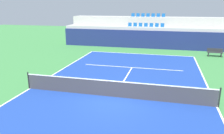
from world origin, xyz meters
TOP-DOWN VIEW (x-y plane):
  - ground_plane at (0.00, 0.00)m, footprint 80.00×80.00m
  - court_surface at (0.00, 0.00)m, footprint 11.00×24.00m
  - baseline_far at (0.00, 11.95)m, footprint 11.00×0.10m
  - sideline_left at (-5.45, 0.00)m, footprint 0.10×24.00m
  - sideline_right at (5.45, 0.00)m, footprint 0.10×24.00m
  - service_line_far at (0.00, 6.40)m, footprint 8.26×0.10m
  - centre_service_line at (0.00, 3.20)m, footprint 0.10×6.40m
  - back_wall at (0.00, 15.35)m, footprint 20.35×0.30m
  - stands_tier_lower at (0.00, 16.70)m, footprint 20.35×2.40m
  - stands_tier_upper at (0.00, 19.10)m, footprint 20.35×2.40m
  - seating_row_lower at (0.00, 16.80)m, footprint 4.48×0.44m
  - seating_row_upper at (0.00, 19.20)m, footprint 4.48×0.44m
  - tennis_net at (0.00, 0.00)m, footprint 11.08×0.08m
  - player_bench at (7.48, 12.50)m, footprint 1.50×0.40m

SIDE VIEW (x-z plane):
  - ground_plane at x=0.00m, z-range 0.00..0.00m
  - court_surface at x=0.00m, z-range 0.00..0.01m
  - baseline_far at x=0.00m, z-range 0.01..0.01m
  - sideline_left at x=-5.45m, z-range 0.01..0.01m
  - sideline_right at x=5.45m, z-range 0.01..0.01m
  - service_line_far at x=0.00m, z-range 0.01..0.01m
  - centre_service_line at x=0.00m, z-range 0.01..0.01m
  - player_bench at x=7.48m, z-range 0.08..0.93m
  - tennis_net at x=0.00m, z-range -0.03..1.04m
  - back_wall at x=0.00m, z-range 0.00..2.13m
  - stands_tier_lower at x=0.00m, z-range 0.00..2.48m
  - stands_tier_upper at x=0.00m, z-range 0.00..3.56m
  - seating_row_lower at x=0.00m, z-range 2.39..2.83m
  - seating_row_upper at x=0.00m, z-range 3.47..3.91m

